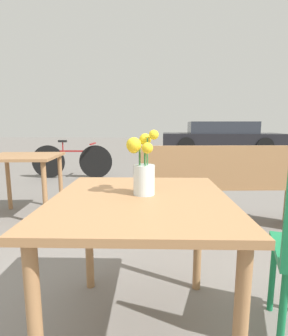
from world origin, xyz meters
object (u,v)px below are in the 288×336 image
at_px(table_back, 23,166).
at_px(parked_car, 221,137).
at_px(flower_vase, 143,170).
at_px(bicycle, 72,161).
at_px(table_front, 141,218).
at_px(bench_near, 224,185).

height_order(table_back, parked_car, parked_car).
distance_m(flower_vase, bicycle, 4.15).
bearing_deg(flower_vase, bicycle, 113.54).
bearing_deg(bicycle, flower_vase, -66.46).
height_order(flower_vase, table_back, flower_vase).
xyz_separation_m(table_front, bicycle, (-1.64, 3.83, -0.27)).
height_order(table_back, bicycle, bicycle).
bearing_deg(bicycle, bench_near, -46.23).
bearing_deg(parked_car, bench_near, -102.24).
distance_m(bench_near, bicycle, 3.40).
height_order(bench_near, parked_car, parked_car).
distance_m(table_front, bench_near, 1.55).
distance_m(flower_vase, parked_car, 9.30).
relative_size(bench_near, table_back, 2.05).
bearing_deg(bench_near, table_front, -117.43).
bearing_deg(table_back, parked_car, 62.84).
height_order(bicycle, parked_car, parked_car).
bearing_deg(flower_vase, parked_car, 75.23).
height_order(table_front, bicycle, bicycle).
xyz_separation_m(bench_near, parked_car, (1.66, 7.67, 0.09)).
bearing_deg(flower_vase, table_front, -96.84).
relative_size(table_back, parked_car, 0.19).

